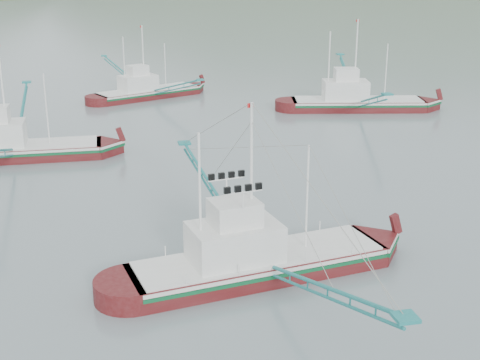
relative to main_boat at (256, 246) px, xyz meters
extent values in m
plane|color=slate|center=(0.92, 2.37, -1.93)|extent=(1200.00, 1200.00, 0.00)
cube|color=#4A0C0E|center=(0.20, 0.03, -1.72)|extent=(15.87, 6.67, 2.05)
cube|color=silver|center=(0.20, 0.03, -0.85)|extent=(15.58, 6.69, 0.23)
cube|color=#0B532B|center=(0.20, 0.03, -1.11)|extent=(15.58, 6.71, 0.23)
cube|color=silver|center=(0.20, 0.03, -0.65)|extent=(15.07, 6.33, 0.12)
cube|color=silver|center=(-1.32, -0.23, 0.43)|extent=(5.61, 4.11, 2.26)
cube|color=silver|center=(-1.32, -0.23, 2.28)|extent=(3.01, 2.68, 1.44)
cylinder|color=white|center=(-0.31, -0.05, 3.92)|extent=(0.16, 0.16, 9.24)
cylinder|color=white|center=(-3.34, -0.58, 3.23)|extent=(0.14, 0.14, 7.85)
cylinder|color=white|center=(3.23, 0.56, 2.54)|extent=(0.12, 0.12, 6.46)
cube|color=#4A0C0E|center=(23.25, 41.34, -1.71)|extent=(16.72, 7.46, 2.16)
cube|color=silver|center=(23.25, 41.34, -0.80)|extent=(16.42, 7.48, 0.24)
cube|color=#0B532B|center=(23.25, 41.34, -1.07)|extent=(16.43, 7.51, 0.24)
cube|color=silver|center=(23.25, 41.34, -0.58)|extent=(15.89, 7.09, 0.13)
cube|color=silver|center=(21.67, 41.67, 0.55)|extent=(5.98, 4.46, 2.37)
cube|color=silver|center=(21.67, 41.67, 2.50)|extent=(3.22, 2.89, 1.51)
cylinder|color=white|center=(22.73, 41.45, 4.22)|extent=(0.17, 0.17, 9.71)
cylinder|color=white|center=(19.55, 42.10, 3.49)|extent=(0.15, 0.15, 8.25)
cylinder|color=white|center=(26.43, 40.70, 2.76)|extent=(0.13, 0.13, 6.80)
cube|color=#4A0C0E|center=(-1.39, 54.53, -1.74)|extent=(14.41, 9.21, 1.88)
cube|color=silver|center=(-1.39, 54.53, -0.94)|extent=(14.18, 9.16, 0.21)
cube|color=#0B532B|center=(-1.39, 54.53, -1.18)|extent=(14.19, 9.18, 0.21)
cube|color=silver|center=(-1.39, 54.53, -0.75)|extent=(13.69, 8.75, 0.11)
cube|color=silver|center=(-2.68, 53.95, 0.23)|extent=(5.52, 4.67, 2.07)
cube|color=silver|center=(-2.68, 53.95, 1.93)|extent=(3.08, 2.89, 1.32)
cylinder|color=white|center=(-1.82, 54.34, 3.43)|extent=(0.15, 0.15, 8.46)
cylinder|color=white|center=(-4.39, 53.18, 2.80)|extent=(0.13, 0.13, 7.19)
cylinder|color=white|center=(1.18, 55.69, 2.16)|extent=(0.11, 0.11, 5.92)
cube|color=#4A0C0E|center=(-16.10, 28.54, -1.72)|extent=(15.85, 4.57, 2.10)
cube|color=silver|center=(-16.10, 28.54, -0.83)|extent=(15.54, 4.65, 0.23)
cube|color=#0B532B|center=(-16.10, 28.54, -1.09)|extent=(15.54, 4.67, 0.23)
cube|color=silver|center=(-16.10, 28.54, -0.62)|extent=(15.06, 4.34, 0.13)
cylinder|color=white|center=(-16.62, 28.55, 4.06)|extent=(0.17, 0.17, 9.46)
cylinder|color=white|center=(-12.94, 28.47, 2.64)|extent=(0.13, 0.13, 6.62)
camera|label=1|loc=(-8.74, -34.68, 15.99)|focal=50.00mm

